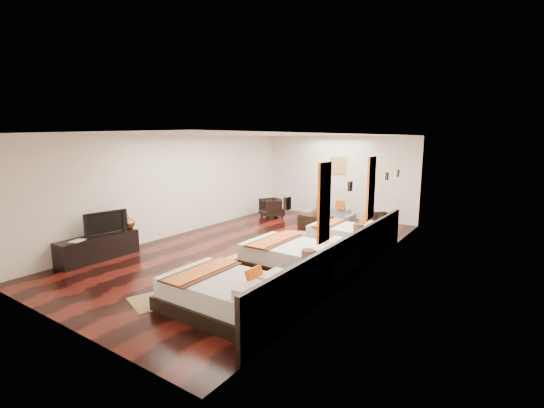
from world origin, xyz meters
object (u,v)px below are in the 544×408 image
Objects in this scene: bed_far at (347,235)px; tv_console at (99,248)px; bed_near at (230,295)px; armchair_right at (379,223)px; tv at (104,223)px; figurine at (127,221)px; bed_mid at (300,258)px; coffee_table at (315,222)px; table_plant at (315,211)px; book at (73,241)px; armchair_left at (272,208)px; sofa at (330,215)px; nightstand_a at (308,281)px; nightstand_b at (358,249)px.

bed_far reaches higher than tv_console.
bed_near is 3.40× the size of armchair_right.
tv is 0.63m from figurine.
tv reaches higher than bed_mid.
table_plant is (0.01, -0.03, 0.33)m from coffee_table.
book is at bearing -130.57° from bed_far.
bed_mid reaches higher than armchair_left.
tv reaches higher than coffee_table.
figurine reaches higher than sofa.
tv is at bearing 173.12° from bed_near.
book reaches higher than tv_console.
bed_far is at bearing -53.62° from sofa.
bed_far is 1.97× the size of tv.
figurine is 0.24× the size of sofa.
bed_far reaches higher than coffee_table.
sofa is 5.96× the size of table_plant.
armchair_right is at bearing 87.26° from bed_near.
figurine is 5.33m from armchair_left.
nightstand_a is 5.12m from coffee_table.
nightstand_b is 4.03m from sofa.
nightstand_b is 2.87× the size of book.
book is at bearing -174.99° from tv.
nightstand_b is 5.75m from tv.
bed_near is at bearing -87.91° from tv.
armchair_right is (4.50, 6.53, -0.27)m from book.
tv_console is 2.51× the size of armchair_left.
armchair_right is at bearing -28.49° from tv.
bed_far is 5.91m from tv.
table_plant is (0.01, -1.08, 0.30)m from sofa.
tv is at bearing -134.77° from bed_far.
bed_far reaches higher than table_plant.
tv reaches higher than bed_near.
bed_mid reaches higher than bed_far.
bed_mid is 2.48m from bed_far.
figurine is 0.59× the size of armchair_right.
bed_mid is 2.29× the size of coffee_table.
armchair_left is at bearing 145.75° from nightstand_b.
nightstand_b is 5.19m from armchair_left.
table_plant is (-1.49, 5.74, 0.25)m from bed_near.
tv is (-4.89, -2.97, 0.53)m from nightstand_b.
bed_mid is 2.37× the size of tv.
bed_near reaches higher than armchair_left.
coffee_table is at bearing 134.48° from nightstand_b.
figurine is at bearing -120.37° from table_plant.
bed_far is 1.06× the size of tv_console.
tv_console is (-4.20, 0.34, -0.01)m from bed_near.
armchair_left is at bearing -167.19° from sofa.
tv_console is 2.79× the size of armchair_right.
bed_near reaches higher than bed_far.
table_plant is at bearing 59.63° from figurine.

